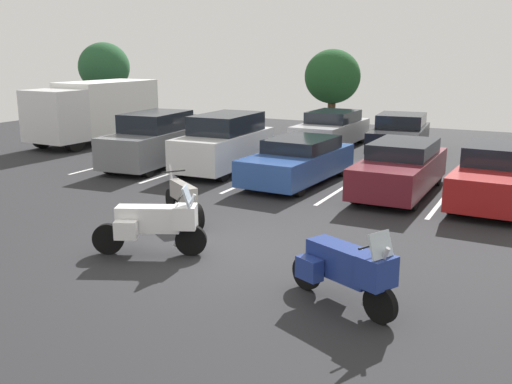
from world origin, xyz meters
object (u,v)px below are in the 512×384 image
object	(u,v)px
motorcycle_touring	(154,223)
motorcycle_second	(346,267)
car_blue	(299,161)
car_far_black	(399,134)
motorcycle_third	(183,198)
car_white	(224,143)
car_red	(499,176)
box_truck	(95,110)
car_grey	(152,141)
car_maroon	(401,168)
car_far_silver	(331,129)

from	to	relation	value
motorcycle_touring	motorcycle_second	size ratio (longest dim) A/B	1.04
motorcycle_touring	car_blue	size ratio (longest dim) A/B	0.45
motorcycle_touring	car_far_black	xyz separation A→B (m)	(1.46, 14.54, 0.06)
motorcycle_third	car_white	size ratio (longest dim) A/B	0.44
car_red	box_truck	bearing A→B (deg)	168.95
car_grey	car_white	size ratio (longest dim) A/B	0.98
car_grey	car_blue	world-z (taller)	car_grey
car_maroon	motorcycle_touring	bearing A→B (deg)	-112.99
motorcycle_second	car_far_black	distance (m)	15.43
car_blue	car_grey	bearing A→B (deg)	-179.35
car_white	car_maroon	xyz separation A→B (m)	(6.17, -0.55, -0.21)
car_grey	car_blue	size ratio (longest dim) A/B	0.91
motorcycle_second	car_red	size ratio (longest dim) A/B	0.43
car_far_black	motorcycle_touring	bearing A→B (deg)	-95.74
car_maroon	box_truck	xyz separation A→B (m)	(-14.41, 3.35, 0.72)
car_white	car_far_silver	xyz separation A→B (m)	(1.52, 6.54, -0.22)
car_maroon	car_far_black	bearing A→B (deg)	103.74
car_red	car_maroon	bearing A→B (deg)	-179.60
motorcycle_third	car_white	distance (m)	6.08
car_grey	car_red	size ratio (longest dim) A/B	0.90
box_truck	car_maroon	bearing A→B (deg)	-13.08
car_far_silver	box_truck	size ratio (longest dim) A/B	0.75
car_grey	car_far_black	size ratio (longest dim) A/B	0.95
motorcycle_touring	box_truck	size ratio (longest dim) A/B	0.35
car_blue	car_far_black	world-z (taller)	car_far_black
box_truck	car_far_black	bearing A→B (deg)	16.21
car_far_black	car_maroon	bearing A→B (deg)	-76.26
motorcycle_second	motorcycle_third	bearing A→B (deg)	149.76
motorcycle_third	car_far_black	distance (m)	12.41
car_white	car_grey	bearing A→B (deg)	-167.43
car_white	car_maroon	world-z (taller)	car_white
motorcycle_touring	box_truck	bearing A→B (deg)	135.97
motorcycle_third	car_white	bearing A→B (deg)	110.37
motorcycle_touring	car_far_black	bearing A→B (deg)	84.26
car_maroon	car_far_silver	xyz separation A→B (m)	(-4.65, 7.09, -0.00)
car_grey	car_far_silver	world-z (taller)	car_grey
box_truck	motorcycle_second	bearing A→B (deg)	-36.55
car_maroon	motorcycle_second	bearing A→B (deg)	-82.44
motorcycle_second	car_red	distance (m)	8.30
car_white	box_truck	xyz separation A→B (m)	(-8.24, 2.80, 0.51)
motorcycle_touring	box_truck	xyz separation A→B (m)	(-11.23, 10.85, 0.79)
car_grey	car_blue	bearing A→B (deg)	0.65
car_white	car_far_black	size ratio (longest dim) A/B	0.97
car_blue	car_far_silver	distance (m)	7.21
motorcycle_touring	car_maroon	xyz separation A→B (m)	(3.18, 7.50, 0.07)
car_white	car_blue	world-z (taller)	car_white
car_maroon	car_far_black	distance (m)	7.25
car_far_silver	motorcycle_touring	bearing A→B (deg)	-84.26
car_grey	car_blue	xyz separation A→B (m)	(5.58, 0.06, -0.24)
motorcycle_second	car_blue	bearing A→B (deg)	117.64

